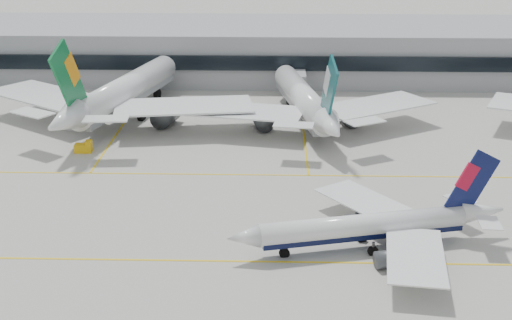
{
  "coord_description": "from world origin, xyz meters",
  "views": [
    {
      "loc": [
        10.42,
        -98.24,
        50.32
      ],
      "look_at": [
        7.16,
        18.0,
        7.5
      ],
      "focal_mm": 50.0,
      "sensor_mm": 36.0,
      "label": 1
    }
  ],
  "objects_px": {
    "widebody_eva": "(122,94)",
    "widebody_cathay": "(305,102)",
    "terminal": "(241,49)",
    "taxiing_airliner": "(373,226)"
  },
  "relations": [
    {
      "from": "widebody_eva",
      "to": "widebody_cathay",
      "type": "height_order",
      "value": "widebody_eva"
    },
    {
      "from": "widebody_cathay",
      "to": "terminal",
      "type": "relative_size",
      "value": 0.21
    },
    {
      "from": "widebody_eva",
      "to": "widebody_cathay",
      "type": "xyz_separation_m",
      "value": [
        43.52,
        -3.04,
        -0.72
      ]
    },
    {
      "from": "taxiing_airliner",
      "to": "widebody_eva",
      "type": "distance_m",
      "value": 83.3
    },
    {
      "from": "taxiing_airliner",
      "to": "widebody_cathay",
      "type": "distance_m",
      "value": 62.88
    },
    {
      "from": "taxiing_airliner",
      "to": "widebody_cathay",
      "type": "xyz_separation_m",
      "value": [
        -8.04,
        62.33,
        2.2
      ]
    },
    {
      "from": "taxiing_airliner",
      "to": "widebody_eva",
      "type": "xyz_separation_m",
      "value": [
        -51.55,
        65.37,
        2.92
      ]
    },
    {
      "from": "widebody_eva",
      "to": "terminal",
      "type": "bearing_deg",
      "value": -14.37
    },
    {
      "from": "widebody_eva",
      "to": "widebody_cathay",
      "type": "relative_size",
      "value": 1.11
    },
    {
      "from": "widebody_eva",
      "to": "terminal",
      "type": "height_order",
      "value": "widebody_eva"
    }
  ]
}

